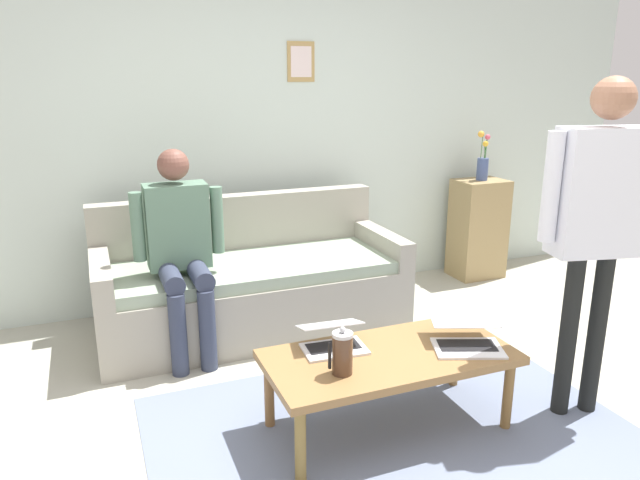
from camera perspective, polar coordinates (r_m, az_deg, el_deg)
ground_plane at (r=2.96m, az=5.18°, el=-19.42°), size 7.68×7.68×0.00m
area_rug at (r=3.03m, az=7.48°, el=-18.43°), size 2.32×1.66×0.01m
back_wall at (r=4.50m, az=-7.35°, el=11.17°), size 7.04×0.11×2.70m
couch at (r=4.07m, az=-6.74°, el=-4.38°), size 2.03×0.86×0.88m
coffee_table at (r=2.92m, az=6.77°, el=-11.66°), size 1.21×0.57×0.40m
laptop_left at (r=2.92m, az=1.24°, el=-9.72°), size 0.33×0.29×0.13m
laptop_center at (r=3.03m, az=14.03°, el=-9.15°), size 0.43×0.44×0.13m
french_press at (r=2.67m, az=2.18°, el=-10.92°), size 0.12×0.10×0.23m
side_shelf at (r=5.23m, az=15.11°, el=1.08°), size 0.42×0.32×0.85m
flower_vase at (r=5.12m, az=15.56°, el=7.24°), size 0.10×0.10×0.41m
person_standing at (r=3.09m, az=25.51°, el=2.80°), size 0.59×0.28×1.70m
person_seated at (r=3.64m, az=-13.44°, el=-0.17°), size 0.55×0.51×1.28m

